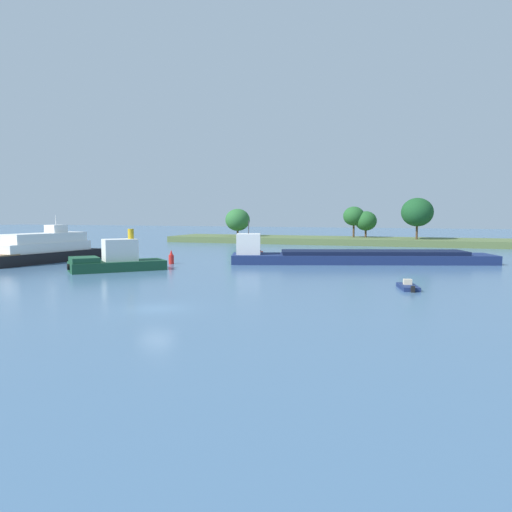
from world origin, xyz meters
TOP-DOWN VIEW (x-y plane):
  - ground_plane at (0.00, 0.00)m, footprint 400.00×400.00m
  - treeline_island at (0.69, 81.93)m, footprint 76.40×15.08m
  - white_riverboat at (-32.32, 25.91)m, footprint 7.35×17.87m
  - small_motorboat at (16.82, 15.82)m, footprint 2.33×4.02m
  - tugboat at (-16.88, 20.10)m, footprint 10.69×10.73m
  - cargo_barge at (8.88, 38.59)m, footprint 35.57×16.79m
  - fishing_skiff at (-9.00, 46.88)m, footprint 1.74×6.31m
  - channel_buoy_red at (-14.48, 29.44)m, footprint 0.70×0.70m

SIDE VIEW (x-z plane):
  - ground_plane at x=0.00m, z-range 0.00..0.00m
  - small_motorboat at x=16.82m, z-range -0.21..0.67m
  - fishing_skiff at x=-9.00m, z-range -0.23..0.69m
  - channel_buoy_red at x=-14.48m, z-range -0.14..1.76m
  - cargo_barge at x=8.88m, z-range -1.98..3.83m
  - tugboat at x=-16.88m, z-range -1.23..3.73m
  - white_riverboat at x=-32.32m, z-range -1.50..5.05m
  - treeline_island at x=0.69m, z-range -2.33..7.54m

